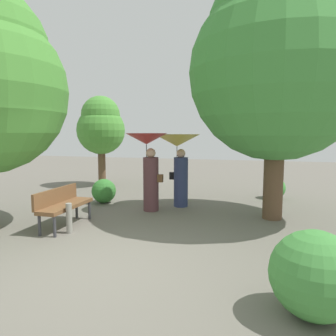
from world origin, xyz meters
TOP-DOWN VIEW (x-y plane):
  - ground_plane at (0.00, 0.00)m, footprint 40.00×40.00m
  - person_left at (-0.39, 3.37)m, footprint 1.08×1.08m
  - person_right at (0.24, 4.04)m, footprint 1.26×1.26m
  - park_bench at (-1.69, 1.51)m, footprint 0.52×1.51m
  - tree_near_left at (-3.44, 6.57)m, footprint 1.83×1.83m
  - tree_near_right at (2.70, 3.42)m, footprint 3.99×3.99m
  - bush_path_left at (2.88, 5.86)m, footprint 0.65×0.65m
  - bush_path_right at (2.94, -0.63)m, footprint 0.97×0.97m
  - bush_behind_bench at (-1.94, 3.84)m, footprint 0.70×0.70m
  - path_marker_post at (-1.30, 1.15)m, footprint 0.12×0.12m

SIDE VIEW (x-z plane):
  - ground_plane at x=0.00m, z-range 0.00..0.00m
  - path_marker_post at x=-1.30m, z-range 0.00..0.61m
  - bush_path_left at x=2.88m, z-range 0.00..0.65m
  - bush_behind_bench at x=-1.94m, z-range 0.00..0.70m
  - bush_path_right at x=2.94m, z-range 0.00..0.97m
  - park_bench at x=-1.69m, z-range 0.10..0.93m
  - person_left at x=-0.39m, z-range 0.39..2.41m
  - person_right at x=0.24m, z-range 0.51..2.50m
  - tree_near_left at x=-3.44m, z-range 0.59..4.03m
  - tree_near_right at x=2.70m, z-range 0.73..6.60m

